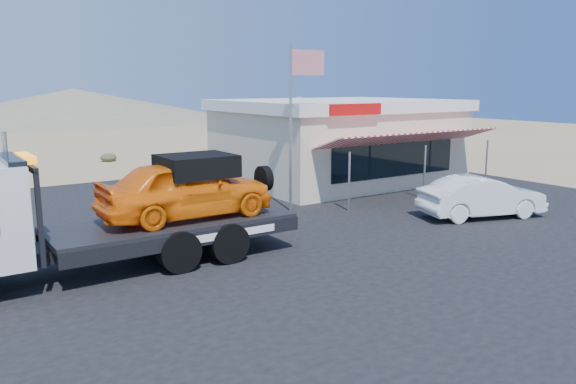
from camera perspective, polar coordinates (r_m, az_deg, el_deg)
name	(u,v)px	position (r m, az deg, el deg)	size (l,w,h in m)	color
ground	(239,265)	(14.80, -5.00, -7.43)	(120.00, 120.00, 0.00)	#937853
asphalt_lot	(248,230)	(18.25, -4.10, -3.85)	(32.00, 24.00, 0.02)	black
tow_truck	(107,207)	(14.63, -17.89, -1.45)	(9.15, 2.71, 3.06)	black
white_sedan	(482,197)	(20.91, 19.07, -0.45)	(1.54, 4.42, 1.46)	silver
jerky_store	(337,140)	(27.55, 5.00, 5.30)	(10.40, 9.97, 3.90)	beige
flagpole	(296,109)	(20.51, 0.81, 8.43)	(1.55, 0.10, 6.00)	#99999E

